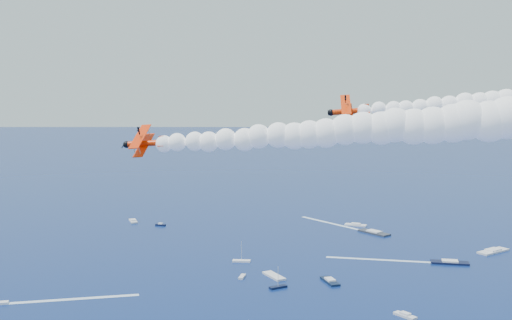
# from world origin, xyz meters

# --- Properties ---
(biplane_lead) EXTENTS (9.25, 11.26, 8.89)m
(biplane_lead) POSITION_xyz_m (6.96, 27.17, 59.08)
(biplane_lead) COLOR red
(biplane_trail) EXTENTS (8.08, 9.86, 8.06)m
(biplane_trail) POSITION_xyz_m (-22.32, -1.20, 54.75)
(biplane_trail) COLOR #EE2D05
(smoke_trail_trail) EXTENTS (70.10, 20.33, 12.31)m
(smoke_trail_trail) POSITION_xyz_m (11.71, 2.27, 57.39)
(smoke_trail_trail) COLOR white
(spectator_boats) EXTENTS (240.58, 159.30, 0.70)m
(spectator_boats) POSITION_xyz_m (11.40, 117.55, 0.35)
(spectator_boats) COLOR #2D313C
(spectator_boats) RESTS_ON ground
(boat_wakes) EXTENTS (121.73, 147.44, 0.04)m
(boat_wakes) POSITION_xyz_m (-31.15, 135.21, 0.03)
(boat_wakes) COLOR white
(boat_wakes) RESTS_ON ground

